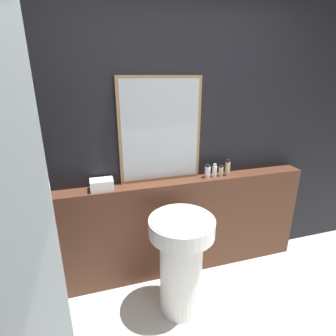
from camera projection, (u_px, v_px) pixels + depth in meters
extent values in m
cube|color=black|center=(170.00, 147.00, 2.34)|extent=(8.00, 0.06, 2.50)
cube|color=#512D1E|center=(174.00, 228.00, 2.49)|extent=(2.60, 0.17, 0.97)
cylinder|color=white|center=(181.00, 272.00, 2.10)|extent=(0.34, 0.34, 0.72)
cylinder|color=white|center=(182.00, 227.00, 1.96)|extent=(0.50, 0.50, 0.13)
torus|color=white|center=(182.00, 219.00, 1.94)|extent=(0.49, 0.49, 0.02)
cube|color=#937047|center=(160.00, 131.00, 2.21)|extent=(0.71, 0.03, 0.89)
cube|color=#B2BCC6|center=(161.00, 131.00, 2.20)|extent=(0.66, 0.02, 0.84)
cube|color=white|center=(102.00, 185.00, 2.14)|extent=(0.19, 0.13, 0.09)
cylinder|color=white|center=(207.00, 172.00, 2.40)|extent=(0.05, 0.05, 0.10)
cylinder|color=black|center=(208.00, 166.00, 2.37)|extent=(0.04, 0.04, 0.02)
cylinder|color=white|center=(214.00, 171.00, 2.41)|extent=(0.04, 0.04, 0.10)
cylinder|color=silver|center=(215.00, 165.00, 2.39)|extent=(0.03, 0.03, 0.02)
cylinder|color=#C6B284|center=(221.00, 172.00, 2.43)|extent=(0.04, 0.04, 0.09)
cylinder|color=black|center=(221.00, 166.00, 2.42)|extent=(0.03, 0.03, 0.02)
cylinder|color=#C6B284|center=(227.00, 169.00, 2.45)|extent=(0.05, 0.05, 0.13)
cylinder|color=black|center=(228.00, 161.00, 2.42)|extent=(0.03, 0.03, 0.03)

